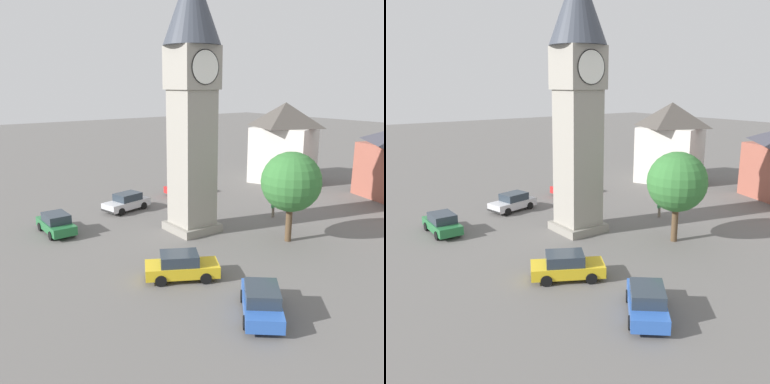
% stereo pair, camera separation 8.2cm
% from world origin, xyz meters
% --- Properties ---
extents(ground_plane, '(200.00, 200.00, 0.00)m').
position_xyz_m(ground_plane, '(0.00, 0.00, 0.00)').
color(ground_plane, '#605E5B').
extents(clock_tower, '(3.98, 3.98, 18.74)m').
position_xyz_m(clock_tower, '(0.00, 0.00, 10.91)').
color(clock_tower, gray).
rests_on(clock_tower, ground).
extents(car_blue_kerb, '(4.39, 2.52, 1.53)m').
position_xyz_m(car_blue_kerb, '(-1.50, 7.50, 0.76)').
color(car_blue_kerb, silver).
rests_on(car_blue_kerb, ground).
extents(car_silver_kerb, '(4.43, 3.48, 1.53)m').
position_xyz_m(car_silver_kerb, '(-5.35, -6.28, 0.76)').
color(car_silver_kerb, gold).
rests_on(car_silver_kerb, ground).
extents(car_red_corner, '(1.83, 4.13, 1.53)m').
position_xyz_m(car_red_corner, '(-8.43, 5.33, 0.76)').
color(car_red_corner, '#236B38').
rests_on(car_red_corner, ground).
extents(car_white_side, '(4.23, 2.02, 1.53)m').
position_xyz_m(car_white_side, '(5.92, 9.25, 0.76)').
color(car_white_side, red).
rests_on(car_white_side, ground).
extents(car_black_far, '(3.95, 4.24, 1.53)m').
position_xyz_m(car_black_far, '(-4.59, -11.76, 0.76)').
color(car_black_far, '#2D5BB7').
rests_on(car_black_far, ground).
extents(pedestrian, '(0.54, 0.31, 1.69)m').
position_xyz_m(pedestrian, '(7.35, -1.29, 1.01)').
color(pedestrian, '#706656').
rests_on(pedestrian, ground).
extents(tree, '(4.09, 4.09, 6.28)m').
position_xyz_m(tree, '(4.07, -5.78, 4.22)').
color(tree, brown).
rests_on(tree, ground).
extents(building_terrace_right, '(8.21, 8.35, 8.74)m').
position_xyz_m(building_terrace_right, '(18.31, 7.60, 4.46)').
color(building_terrace_right, beige).
rests_on(building_terrace_right, ground).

